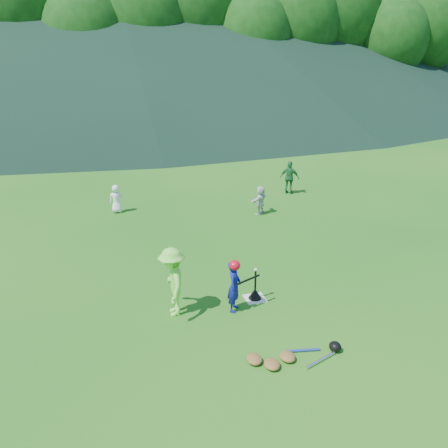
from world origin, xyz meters
name	(u,v)px	position (x,y,z in m)	size (l,w,h in m)	color
ground	(255,299)	(0.00, 0.00, 0.00)	(120.00, 120.00, 0.00)	#165B14
home_plate	(255,298)	(0.00, 0.00, 0.01)	(0.45, 0.45, 0.02)	silver
baseball	(256,270)	(0.00, 0.00, 0.74)	(0.08, 0.08, 0.08)	white
batter_child	(234,286)	(-0.59, -0.30, 0.57)	(0.42, 0.27, 1.15)	navy
adult_coach	(173,282)	(-1.86, -0.07, 0.75)	(0.97, 0.56, 1.50)	#83F849
fielder_a	(116,199)	(-2.63, 6.94, 0.50)	(0.48, 0.31, 0.99)	white
fielder_c	(290,178)	(4.14, 7.37, 0.65)	(0.76, 0.32, 1.30)	#206A32
fielder_d	(260,200)	(2.15, 5.39, 0.50)	(0.92, 0.29, 1.00)	silver
batting_tee	(255,294)	(0.00, 0.00, 0.13)	(0.30, 0.30, 0.68)	black
batter_gear	(236,267)	(-0.56, -0.30, 1.04)	(0.72, 0.30, 0.51)	red
equipment_pile	(288,357)	(-0.17, -2.18, 0.07)	(1.80, 0.64, 0.19)	olive
outfield_fence	(135,117)	(0.00, 28.00, 0.70)	(70.07, 0.08, 1.33)	gray
tree_line	(124,19)	(0.20, 33.83, 8.21)	(70.04, 11.40, 14.82)	#382314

